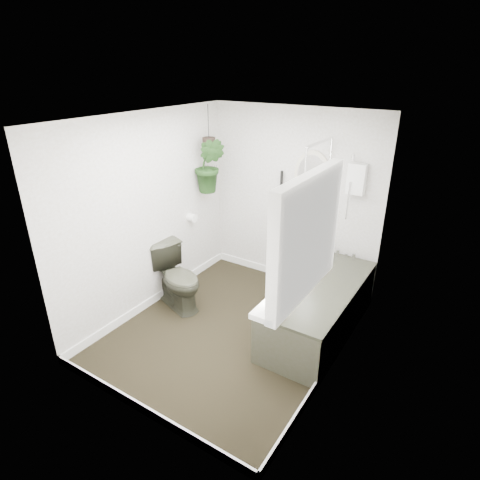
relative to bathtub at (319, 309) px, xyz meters
The scene contains 22 objects.
floor 0.99m from the bathtub, 147.99° to the right, with size 2.30×2.80×0.02m, color black.
ceiling 2.23m from the bathtub, 147.99° to the right, with size 2.30×2.80×0.02m, color white.
wall_back 1.49m from the bathtub, 131.32° to the left, with size 2.30×0.02×2.30m, color silver.
wall_front 2.24m from the bathtub, 112.73° to the right, with size 2.30×0.02×2.30m, color silver.
wall_left 2.20m from the bathtub, 165.69° to the right, with size 0.02×2.80×2.30m, color silver.
wall_right 1.06m from the bathtub, 54.25° to the right, with size 0.02×2.80×2.30m, color silver.
skirting 0.97m from the bathtub, 147.99° to the right, with size 2.30×2.80×0.10m, color white.
bathtub is the anchor object (origin of this frame).
bath_screen 1.15m from the bathtub, 123.96° to the left, with size 0.04×0.72×1.40m, color silver, non-canonical shape.
shower_box 1.51m from the bathtub, 90.00° to the left, with size 0.20×0.10×0.35m, color white.
oval_mirror 1.59m from the bathtub, 122.30° to the left, with size 0.46×0.03×0.62m, color beige.
wall_sconce 1.70m from the bathtub, 137.85° to the left, with size 0.04×0.04×0.22m, color black.
toilet_roll_holder 2.01m from the bathtub, behind, with size 0.11×0.11×0.11m, color white.
window_recess 1.84m from the bathtub, 76.41° to the right, with size 0.08×1.00×0.90m, color white.
window_sill 1.54m from the bathtub, 79.61° to the right, with size 0.18×1.00×0.04m, color white.
window_blinds 1.83m from the bathtub, 78.46° to the right, with size 0.01×0.86×0.76m, color white.
toilet 1.71m from the bathtub, 165.63° to the right, with size 0.43×0.75×0.76m, color #323327.
pedestal_sink 0.93m from the bathtub, 126.62° to the left, with size 0.49×0.41×0.83m, color #323327, non-canonical shape.
sill_plant 1.42m from the bathtub, 75.96° to the right, with size 0.21×0.18×0.23m, color black.
hanging_plant 2.22m from the bathtub, 165.74° to the left, with size 0.39×0.31×0.71m, color black.
soap_bottle 0.89m from the bathtub, 97.93° to the right, with size 0.08×0.09×0.19m, color black.
hanging_pot 2.40m from the bathtub, 165.74° to the left, with size 0.16×0.16×0.12m, color black.
Camera 1 is at (2.07, -3.08, 2.75)m, focal length 30.00 mm.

